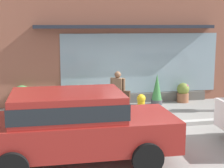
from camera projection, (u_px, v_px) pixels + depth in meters
ground_plane at (149, 125)px, 10.25m from camera, size 60.00×60.00×0.00m
curb_strip at (151, 125)px, 10.04m from camera, size 14.00×0.24×0.12m
storefront at (125, 36)px, 12.88m from camera, size 14.00×0.81×5.22m
fire_hydrant at (141, 107)px, 10.69m from camera, size 0.41×0.38×0.84m
pedestrian_with_handbag at (118, 92)px, 10.71m from camera, size 0.57×0.49×1.55m
parked_car_red at (74, 123)px, 7.37m from camera, size 4.29×2.01×1.58m
potted_plant_near_hydrant at (183, 92)px, 13.21m from camera, size 0.47×0.47×0.75m
potted_plant_low_front at (77, 97)px, 12.13m from camera, size 0.52×0.52×0.79m
potted_plant_doorstep at (22, 96)px, 12.19m from camera, size 0.66×0.66×0.84m
potted_plant_window_left at (123, 97)px, 12.80m from camera, size 0.29×0.29×0.58m
potted_plant_window_right at (157, 90)px, 12.77m from camera, size 0.43×0.43×1.16m
potted_plant_trailing_edge at (55, 99)px, 12.34m from camera, size 0.41×0.41×0.60m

